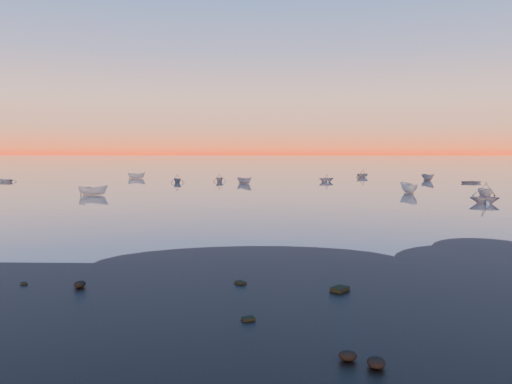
# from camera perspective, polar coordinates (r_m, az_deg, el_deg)

# --- Properties ---
(ground) EXTENTS (600.00, 600.00, 0.00)m
(ground) POSITION_cam_1_polar(r_m,az_deg,el_deg) (129.70, -0.53, 2.26)
(ground) COLOR #645C54
(ground) RESTS_ON ground
(mud_lobes) EXTENTS (140.00, 6.00, 0.07)m
(mud_lobes) POSITION_cam_1_polar(r_m,az_deg,el_deg) (29.56, -8.10, -7.30)
(mud_lobes) COLOR black
(mud_lobes) RESTS_ON ground
(moored_fleet) EXTENTS (124.00, 58.00, 1.20)m
(moored_fleet) POSITION_cam_1_polar(r_m,az_deg,el_deg) (82.84, -1.78, 0.68)
(moored_fleet) COLOR #BABAB6
(moored_fleet) RESTS_ON ground
(boat_near_center) EXTENTS (2.25, 4.10, 1.34)m
(boat_near_center) POSITION_cam_1_polar(r_m,az_deg,el_deg) (70.25, -18.10, -0.35)
(boat_near_center) COLOR #BABAB6
(boat_near_center) RESTS_ON ground
(boat_near_right) EXTENTS (4.06, 2.13, 1.37)m
(boat_near_right) POSITION_cam_1_polar(r_m,az_deg,el_deg) (72.78, 24.71, -0.38)
(boat_near_right) COLOR #BABAB6
(boat_near_right) RESTS_ON ground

